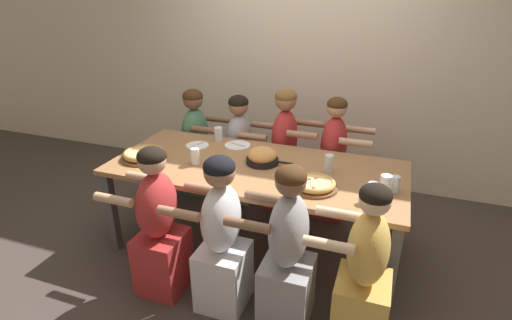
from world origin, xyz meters
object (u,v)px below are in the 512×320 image
at_px(diner_far_midleft, 240,153).
at_px(empty_plate_b, 238,145).
at_px(empty_plate_a, 197,146).
at_px(diner_near_center, 222,240).
at_px(drinking_glass_f, 373,205).
at_px(diner_far_center, 285,154).
at_px(drinking_glass_g, 395,184).
at_px(pizza_board_main, 314,184).
at_px(drinking_glass_b, 385,185).
at_px(drinking_glass_e, 372,193).
at_px(skillet_bowl, 262,157).
at_px(diner_far_left, 196,145).
at_px(diner_near_midright, 287,255).
at_px(diner_near_right, 364,275).
at_px(drinking_glass_d, 218,135).
at_px(drinking_glass_a, 195,157).
at_px(drinking_glass_c, 329,164).
at_px(diner_far_midright, 333,163).
at_px(pizza_board_second, 144,154).
at_px(diner_near_midleft, 159,228).

bearing_deg(diner_far_midleft, empty_plate_b, 19.97).
distance_m(empty_plate_a, diner_near_center, 1.18).
relative_size(empty_plate_a, drinking_glass_f, 1.82).
distance_m(diner_far_midleft, diner_far_center, 0.48).
bearing_deg(drinking_glass_g, pizza_board_main, -165.31).
bearing_deg(empty_plate_a, diner_near_center, -55.35).
bearing_deg(empty_plate_b, drinking_glass_b, -21.01).
height_order(empty_plate_b, drinking_glass_e, drinking_glass_e).
bearing_deg(diner_near_center, pizza_board_main, -44.07).
height_order(skillet_bowl, empty_plate_b, skillet_bowl).
height_order(empty_plate_b, diner_far_left, diner_far_left).
bearing_deg(diner_far_left, diner_far_midleft, 90.00).
relative_size(diner_near_midright, diner_near_right, 1.03).
relative_size(diner_near_midright, diner_far_midleft, 1.03).
distance_m(drinking_glass_b, drinking_glass_d, 1.62).
relative_size(drinking_glass_d, diner_far_midleft, 0.11).
bearing_deg(drinking_glass_a, drinking_glass_g, 2.02).
bearing_deg(drinking_glass_g, drinking_glass_d, 162.49).
bearing_deg(diner_far_midleft, drinking_glass_c, 57.13).
distance_m(empty_plate_b, drinking_glass_c, 0.90).
bearing_deg(diner_near_right, empty_plate_b, 49.13).
bearing_deg(diner_far_midright, diner_near_midright, -1.26).
distance_m(drinking_glass_e, diner_far_center, 1.36).
xyz_separation_m(pizza_board_second, empty_plate_a, (0.29, 0.39, -0.03)).
bearing_deg(diner_near_midleft, skillet_bowl, -31.48).
xyz_separation_m(drinking_glass_d, diner_near_midright, (0.99, -1.15, -0.29)).
bearing_deg(diner_far_left, drinking_glass_g, 67.77).
xyz_separation_m(pizza_board_main, drinking_glass_g, (0.54, 0.14, 0.03)).
bearing_deg(drinking_glass_b, skillet_bowl, 167.10).
bearing_deg(drinking_glass_a, diner_far_center, 59.93).
xyz_separation_m(drinking_glass_c, diner_near_center, (-0.54, -0.82, -0.29)).
relative_size(skillet_bowl, diner_far_midleft, 0.35).
relative_size(pizza_board_second, diner_far_midright, 0.32).
bearing_deg(empty_plate_b, pizza_board_main, -34.66).
distance_m(drinking_glass_b, diner_near_right, 0.67).
bearing_deg(drinking_glass_d, diner_near_center, -64.85).
bearing_deg(drinking_glass_a, drinking_glass_f, -11.82).
distance_m(pizza_board_second, diner_near_right, 1.97).
relative_size(drinking_glass_c, diner_near_center, 0.12).
xyz_separation_m(pizza_board_second, drinking_glass_f, (1.87, -0.25, 0.02)).
xyz_separation_m(pizza_board_main, drinking_glass_e, (0.40, -0.05, 0.03)).
relative_size(empty_plate_a, drinking_glass_b, 1.39).
distance_m(drinking_glass_c, drinking_glass_e, 0.50).
bearing_deg(drinking_glass_c, diner_far_center, 129.30).
height_order(pizza_board_second, diner_near_midright, diner_near_midright).
distance_m(diner_far_left, diner_far_center, 0.97).
xyz_separation_m(diner_near_midright, diner_far_left, (-1.40, 1.47, 0.00)).
xyz_separation_m(drinking_glass_c, diner_near_midright, (-0.09, -0.82, -0.29)).
height_order(drinking_glass_b, drinking_glass_d, drinking_glass_b).
distance_m(drinking_glass_e, diner_near_center, 1.05).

